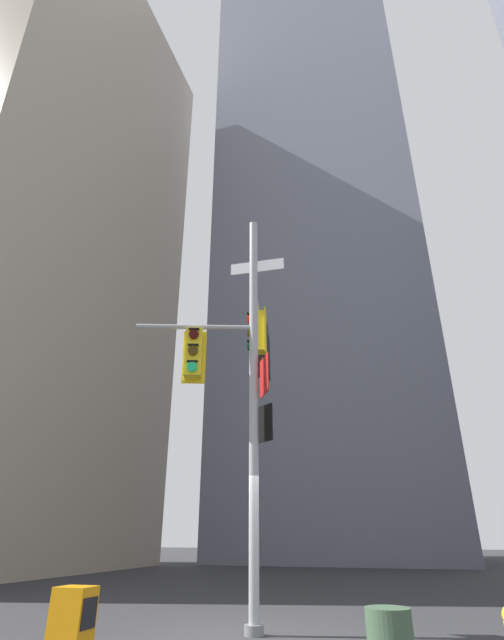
# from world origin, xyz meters

# --- Properties ---
(ground) EXTENTS (120.00, 120.00, 0.00)m
(ground) POSITION_xyz_m (0.00, 0.00, 0.00)
(ground) COLOR #2D2D30
(building_mid_block) EXTENTS (14.94, 14.94, 51.64)m
(building_mid_block) POSITION_xyz_m (-1.61, 26.44, 25.82)
(building_mid_block) COLOR slate
(building_mid_block) RESTS_ON ground
(signal_pole_assembly) EXTENTS (2.95, 4.03, 8.15)m
(signal_pole_assembly) POSITION_xyz_m (-0.40, 0.88, 5.08)
(signal_pole_assembly) COLOR #9EA0A3
(signal_pole_assembly) RESTS_ON ground
(newspaper_box) EXTENTS (0.45, 0.36, 0.92)m
(newspaper_box) POSITION_xyz_m (-1.37, -3.03, 0.46)
(newspaper_box) COLOR orange
(newspaper_box) RESTS_ON ground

